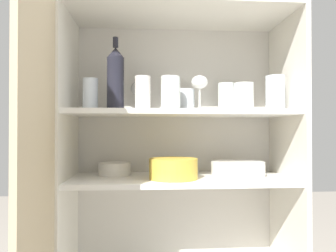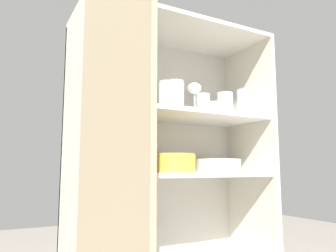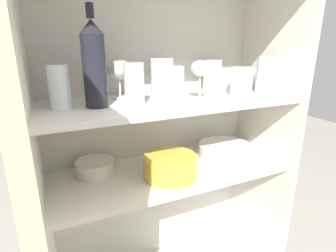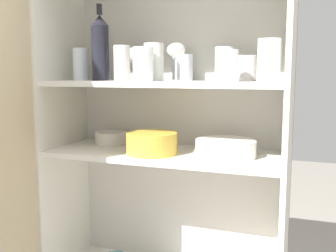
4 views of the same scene
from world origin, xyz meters
name	(u,v)px [view 2 (image 2 of 4)]	position (x,y,z in m)	size (l,w,h in m)	color
cupboard_back_panel	(156,188)	(0.00, 0.35, 0.74)	(0.93, 0.02, 1.48)	silver
cupboard_side_left	(71,193)	(-0.46, 0.17, 0.74)	(0.02, 0.38, 1.48)	silver
cupboard_side_right	(251,187)	(0.46, 0.17, 0.74)	(0.02, 0.38, 1.48)	silver
cupboard_top_panel	(174,31)	(0.00, 0.17, 1.49)	(0.93, 0.38, 0.02)	silver
shelf_board_middle	(174,175)	(0.00, 0.17, 0.81)	(0.89, 0.34, 0.02)	white
shelf_board_upper	(174,115)	(0.00, 0.17, 1.08)	(0.89, 0.34, 0.02)	white
cupboard_door	(109,203)	(-0.44, -0.25, 0.74)	(0.06, 0.46, 1.48)	tan
tumbler_glass_0	(149,93)	(-0.15, 0.12, 1.16)	(0.06, 0.06, 0.13)	silver
tumbler_glass_1	(203,106)	(0.21, 0.24, 1.16)	(0.07, 0.07, 0.13)	white
tumbler_glass_2	(169,107)	(0.04, 0.28, 1.14)	(0.08, 0.08, 0.10)	white
tumbler_glass_3	(244,104)	(0.39, 0.13, 1.16)	(0.08, 0.08, 0.14)	white
tumbler_glass_4	(167,97)	(-0.04, 0.16, 1.16)	(0.08, 0.08, 0.14)	white
tumbler_glass_5	(97,90)	(-0.37, 0.17, 1.16)	(0.06, 0.06, 0.13)	white
tumbler_glass_6	(225,104)	(0.25, 0.11, 1.15)	(0.08, 0.08, 0.11)	white
tumbler_glass_7	(175,95)	(-0.05, 0.07, 1.15)	(0.07, 0.07, 0.12)	white
tumbler_glass_8	(215,111)	(0.30, 0.26, 1.14)	(0.08, 0.08, 0.09)	silver
wine_glass_0	(195,91)	(0.07, 0.10, 1.19)	(0.07, 0.07, 0.14)	white
wine_glass_1	(134,93)	(-0.16, 0.27, 1.19)	(0.09, 0.09, 0.14)	white
wine_bottle	(122,78)	(-0.26, 0.15, 1.22)	(0.07, 0.07, 0.30)	black
plate_stack_white	(218,166)	(0.24, 0.16, 0.85)	(0.22, 0.22, 0.06)	white
mixing_bowl_large	(173,162)	(-0.03, 0.12, 0.86)	(0.19, 0.19, 0.08)	gold
serving_bowl_small	(110,166)	(-0.28, 0.25, 0.85)	(0.14, 0.14, 0.05)	silver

